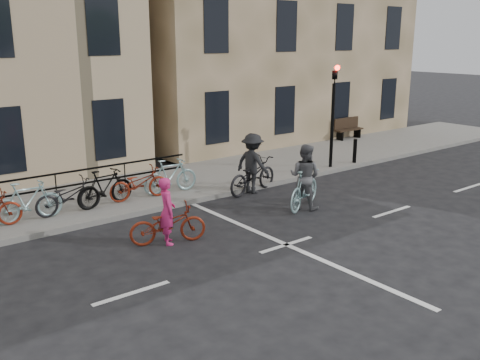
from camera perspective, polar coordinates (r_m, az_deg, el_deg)
ground at (r=12.69m, az=4.97°, el=-6.91°), size 120.00×120.00×0.00m
sidewalk at (r=15.83m, az=-21.34°, el=-3.14°), size 46.00×4.00×0.15m
building_east at (r=27.55m, az=0.42°, el=17.95°), size 14.00×10.00×12.00m
traffic_light at (r=19.38m, az=9.93°, el=8.04°), size 0.18×0.30×3.90m
bollard_east at (r=18.77m, az=7.41°, el=2.18°), size 0.14×0.14×0.90m
bollard_west at (r=20.52m, az=12.15°, el=3.06°), size 0.14×0.14×0.90m
bench at (r=25.42m, az=11.42°, el=5.52°), size 1.60×0.41×0.97m
parked_bikes at (r=14.82m, az=-19.96°, el=-1.90°), size 9.35×1.23×1.05m
cyclist_pink at (r=12.68m, az=-7.73°, el=-4.33°), size 1.91×1.21×1.60m
cyclist_grey at (r=15.20m, az=6.89°, el=-0.27°), size 1.97×1.26×1.85m
cyclist_dark at (r=16.62m, az=1.35°, el=1.12°), size 2.21×1.33×1.88m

